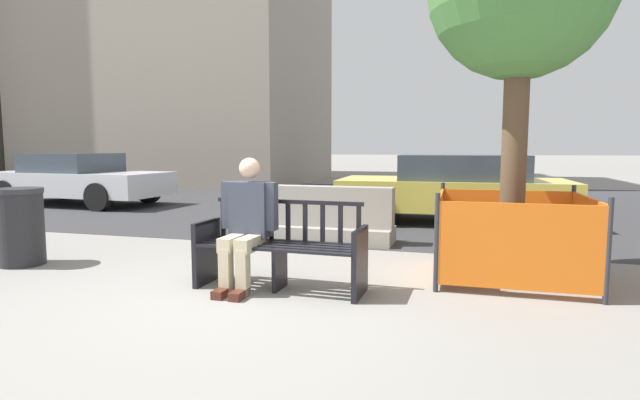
# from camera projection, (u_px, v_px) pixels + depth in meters

# --- Properties ---
(ground_plane) EXTENTS (200.00, 200.00, 0.00)m
(ground_plane) POSITION_uv_depth(u_px,v_px,m) (234.00, 303.00, 4.55)
(ground_plane) COLOR gray
(street_asphalt) EXTENTS (120.00, 12.00, 0.01)m
(street_asphalt) POSITION_uv_depth(u_px,v_px,m) (380.00, 203.00, 12.89)
(street_asphalt) COLOR #333335
(street_asphalt) RESTS_ON ground
(street_bench) EXTENTS (1.71, 0.58, 0.88)m
(street_bench) POSITION_uv_depth(u_px,v_px,m) (281.00, 250.00, 4.99)
(street_bench) COLOR black
(street_bench) RESTS_ON ground
(seated_person) EXTENTS (0.58, 0.73, 1.31)m
(seated_person) POSITION_uv_depth(u_px,v_px,m) (247.00, 220.00, 5.01)
(seated_person) COLOR #383D4C
(seated_person) RESTS_ON ground
(jersey_barrier_centre) EXTENTS (2.01, 0.72, 0.84)m
(jersey_barrier_centre) POSITION_uv_depth(u_px,v_px,m) (327.00, 219.00, 7.53)
(jersey_barrier_centre) COLOR gray
(jersey_barrier_centre) RESTS_ON ground
(construction_fence) EXTENTS (1.55, 1.55, 0.98)m
(construction_fence) POSITION_uv_depth(u_px,v_px,m) (511.00, 234.00, 5.39)
(construction_fence) COLOR #2D2D33
(construction_fence) RESTS_ON ground
(car_taxi_near) EXTENTS (4.26, 2.10, 1.28)m
(car_taxi_near) POSITION_uv_depth(u_px,v_px,m) (455.00, 188.00, 9.44)
(car_taxi_near) COLOR #DBC64C
(car_taxi_near) RESTS_ON ground
(car_sedan_mid) EXTENTS (4.48, 2.13, 1.28)m
(car_sedan_mid) POSITION_uv_depth(u_px,v_px,m) (78.00, 179.00, 12.36)
(car_sedan_mid) COLOR silver
(car_sedan_mid) RESTS_ON ground
(trash_bin) EXTENTS (0.54, 0.54, 0.93)m
(trash_bin) POSITION_uv_depth(u_px,v_px,m) (21.00, 226.00, 6.01)
(trash_bin) COLOR #232326
(trash_bin) RESTS_ON ground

